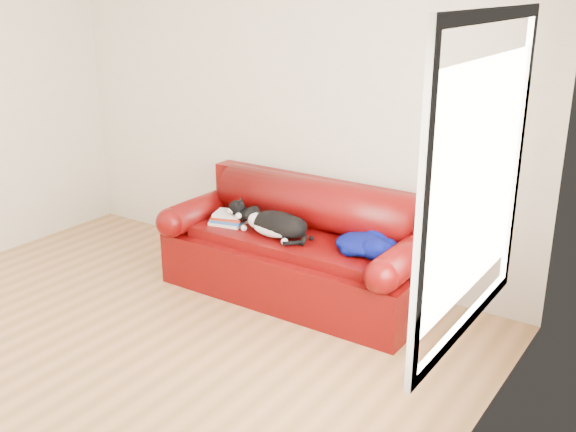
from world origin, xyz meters
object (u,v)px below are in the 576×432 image
(sofa_base, at_px, (298,266))
(book_stack, at_px, (230,218))
(cat, at_px, (277,225))
(blanket, at_px, (365,243))

(sofa_base, distance_m, book_stack, 0.68)
(cat, height_order, blanket, cat)
(sofa_base, bearing_deg, book_stack, -169.69)
(blanket, bearing_deg, book_stack, -176.13)
(book_stack, distance_m, cat, 0.48)
(cat, bearing_deg, blanket, 7.82)
(cat, xyz_separation_m, blanket, (0.71, 0.10, -0.03))
(sofa_base, bearing_deg, blanket, -2.68)
(sofa_base, distance_m, blanket, 0.68)
(cat, distance_m, blanket, 0.72)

